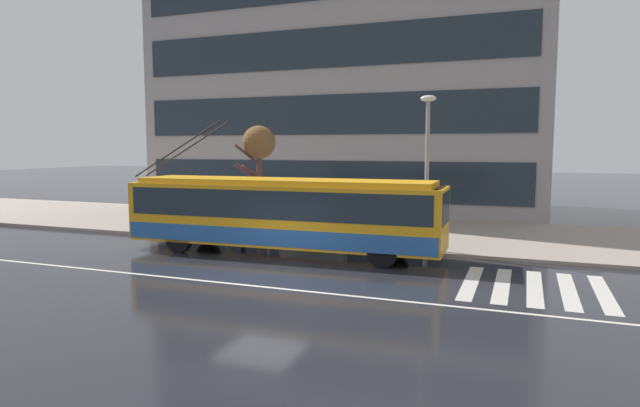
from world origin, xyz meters
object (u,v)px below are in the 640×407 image
(pedestrian_at_shelter, at_px, (244,199))
(pedestrian_approaching_curb, at_px, (230,211))
(trolleybus, at_px, (283,213))
(street_lamp, at_px, (427,158))
(street_tree_bare, at_px, (259,146))
(bus_shelter, at_px, (309,194))

(pedestrian_at_shelter, distance_m, pedestrian_approaching_curb, 1.35)
(pedestrian_approaching_curb, bearing_deg, pedestrian_at_shelter, -27.94)
(trolleybus, distance_m, street_lamp, 5.87)
(trolleybus, relative_size, pedestrian_approaching_curb, 7.51)
(pedestrian_at_shelter, distance_m, street_tree_bare, 3.03)
(bus_shelter, relative_size, street_tree_bare, 0.72)
(pedestrian_at_shelter, distance_m, street_lamp, 8.53)
(bus_shelter, bearing_deg, pedestrian_at_shelter, -156.01)
(pedestrian_at_shelter, bearing_deg, street_tree_bare, 95.15)
(pedestrian_at_shelter, relative_size, street_tree_bare, 0.40)
(pedestrian_approaching_curb, bearing_deg, street_tree_bare, 55.88)
(pedestrian_at_shelter, xyz_separation_m, pedestrian_approaching_curb, (-1.06, 0.56, -0.64))
(bus_shelter, xyz_separation_m, pedestrian_at_shelter, (-2.69, -1.20, -0.22))
(trolleybus, xyz_separation_m, pedestrian_at_shelter, (-3.20, 2.73, 0.18))
(trolleybus, bearing_deg, street_lamp, 22.00)
(street_lamp, bearing_deg, pedestrian_approaching_curb, 172.52)
(trolleybus, height_order, bus_shelter, trolleybus)
(pedestrian_at_shelter, xyz_separation_m, street_lamp, (8.29, -0.67, 1.91))
(pedestrian_at_shelter, height_order, pedestrian_approaching_curb, pedestrian_at_shelter)
(trolleybus, xyz_separation_m, bus_shelter, (-0.51, 3.92, 0.40))
(trolleybus, bearing_deg, pedestrian_at_shelter, 139.56)
(bus_shelter, bearing_deg, pedestrian_approaching_curb, -170.35)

